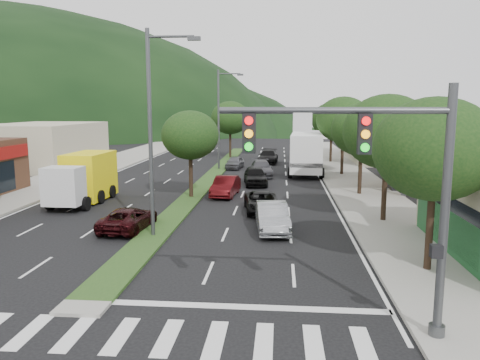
# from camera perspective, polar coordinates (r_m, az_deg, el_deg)

# --- Properties ---
(ground) EXTENTS (160.00, 160.00, 0.00)m
(ground) POSITION_cam_1_polar(r_m,az_deg,el_deg) (16.63, -18.05, -14.16)
(ground) COLOR black
(ground) RESTS_ON ground
(sidewalk_right) EXTENTS (5.00, 90.00, 0.15)m
(sidewalk_right) POSITION_cam_1_polar(r_m,az_deg,el_deg) (40.03, 13.88, -0.40)
(sidewalk_right) COLOR gray
(sidewalk_right) RESTS_ON ground
(sidewalk_left) EXTENTS (6.00, 90.00, 0.15)m
(sidewalk_left) POSITION_cam_1_polar(r_m,az_deg,el_deg) (43.96, -21.07, 0.08)
(sidewalk_left) COLOR gray
(sidewalk_left) RESTS_ON ground
(median) EXTENTS (1.60, 56.00, 0.12)m
(median) POSITION_cam_1_polar(r_m,az_deg,el_deg) (42.95, -3.46, 0.46)
(median) COLOR #1D3E16
(median) RESTS_ON ground
(crosswalk) EXTENTS (19.00, 2.20, 0.01)m
(crosswalk) POSITION_cam_1_polar(r_m,az_deg,el_deg) (14.98, -21.15, -16.98)
(crosswalk) COLOR silver
(crosswalk) RESTS_ON ground
(traffic_signal) EXTENTS (6.12, 0.40, 7.00)m
(traffic_signal) POSITION_cam_1_polar(r_m,az_deg,el_deg) (12.92, 17.43, 0.71)
(traffic_signal) COLOR #47494C
(traffic_signal) RESTS_ON ground
(gas_canopy) EXTENTS (12.20, 8.20, 5.25)m
(gas_canopy) POSITION_cam_1_polar(r_m,az_deg,el_deg) (38.26, 24.55, 5.53)
(gas_canopy) COLOR silver
(gas_canopy) RESTS_ON ground
(bldg_left_far) EXTENTS (9.00, 14.00, 4.60)m
(bldg_left_far) POSITION_cam_1_polar(r_m,az_deg,el_deg) (54.40, -22.77, 3.94)
(bldg_left_far) COLOR beige
(bldg_left_far) RESTS_ON ground
(bldg_right_far) EXTENTS (10.00, 16.00, 5.20)m
(bldg_right_far) POSITION_cam_1_polar(r_m,az_deg,el_deg) (59.64, 17.84, 4.88)
(bldg_right_far) COLOR beige
(bldg_right_far) RESTS_ON ground
(tree_r_a) EXTENTS (4.60, 4.60, 6.63)m
(tree_r_a) POSITION_cam_1_polar(r_m,az_deg,el_deg) (18.99, 22.66, 3.48)
(tree_r_a) COLOR black
(tree_r_a) RESTS_ON sidewalk_right
(tree_r_b) EXTENTS (4.80, 4.80, 6.94)m
(tree_r_b) POSITION_cam_1_polar(r_m,az_deg,el_deg) (26.69, 17.50, 5.61)
(tree_r_b) COLOR black
(tree_r_b) RESTS_ON sidewalk_right
(tree_r_c) EXTENTS (4.40, 4.40, 6.48)m
(tree_r_c) POSITION_cam_1_polar(r_m,az_deg,el_deg) (34.55, 14.62, 5.93)
(tree_r_c) COLOR black
(tree_r_c) RESTS_ON sidewalk_right
(tree_r_d) EXTENTS (5.00, 5.00, 7.17)m
(tree_r_d) POSITION_cam_1_polar(r_m,az_deg,el_deg) (44.42, 12.50, 7.18)
(tree_r_d) COLOR black
(tree_r_d) RESTS_ON sidewalk_right
(tree_r_e) EXTENTS (4.60, 4.60, 6.71)m
(tree_r_e) POSITION_cam_1_polar(r_m,az_deg,el_deg) (54.35, 11.11, 7.21)
(tree_r_e) COLOR black
(tree_r_e) RESTS_ON sidewalk_right
(tree_med_near) EXTENTS (4.00, 4.00, 6.02)m
(tree_med_near) POSITION_cam_1_polar(r_m,az_deg,el_deg) (32.68, -6.09, 5.45)
(tree_med_near) COLOR black
(tree_med_near) RESTS_ON median
(tree_med_far) EXTENTS (4.80, 4.80, 6.94)m
(tree_med_far) POSITION_cam_1_polar(r_m,az_deg,el_deg) (58.37, -1.21, 7.59)
(tree_med_far) COLOR black
(tree_med_far) RESTS_ON median
(streetlight_near) EXTENTS (2.60, 0.25, 10.00)m
(streetlight_near) POSITION_cam_1_polar(r_m,az_deg,el_deg) (22.84, -10.42, 6.75)
(streetlight_near) COLOR #47494C
(streetlight_near) RESTS_ON ground
(streetlight_mid) EXTENTS (2.60, 0.25, 10.00)m
(streetlight_mid) POSITION_cam_1_polar(r_m,az_deg,el_deg) (47.41, -2.39, 7.97)
(streetlight_mid) COLOR #47494C
(streetlight_mid) RESTS_ON ground
(sedan_silver) EXTENTS (2.01, 4.59, 1.47)m
(sedan_silver) POSITION_cam_1_polar(r_m,az_deg,el_deg) (24.34, 3.95, -4.53)
(sedan_silver) COLOR #989A9F
(sedan_silver) RESTS_ON ground
(suv_maroon) EXTENTS (2.34, 4.51, 1.22)m
(suv_maroon) POSITION_cam_1_polar(r_m,az_deg,el_deg) (25.18, -13.43, -4.59)
(suv_maroon) COLOR black
(suv_maroon) RESTS_ON ground
(car_queue_a) EXTENTS (2.33, 4.64, 1.52)m
(car_queue_a) POSITION_cam_1_polar(r_m,az_deg,el_deg) (38.46, 1.88, 0.52)
(car_queue_a) COLOR black
(car_queue_a) RESTS_ON ground
(car_queue_b) EXTENTS (2.46, 5.03, 1.41)m
(car_queue_b) POSITION_cam_1_polar(r_m,az_deg,el_deg) (43.40, 2.60, 1.41)
(car_queue_b) COLOR #434247
(car_queue_b) RESTS_ON ground
(car_queue_c) EXTENTS (1.86, 4.43, 1.42)m
(car_queue_c) POSITION_cam_1_polar(r_m,az_deg,el_deg) (33.70, -1.77, -0.76)
(car_queue_c) COLOR #510D10
(car_queue_c) RESTS_ON ground
(car_queue_d) EXTENTS (2.56, 4.60, 1.22)m
(car_queue_d) POSITION_cam_1_polar(r_m,az_deg,el_deg) (28.61, 2.71, -2.74)
(car_queue_d) COLOR black
(car_queue_d) RESTS_ON ground
(car_queue_e) EXTENTS (1.92, 3.94, 1.30)m
(car_queue_e) POSITION_cam_1_polar(r_m,az_deg,el_deg) (48.56, -0.63, 2.16)
(car_queue_e) COLOR #57565C
(car_queue_e) RESTS_ON ground
(car_queue_f) EXTENTS (2.31, 5.24, 1.50)m
(car_queue_f) POSITION_cam_1_polar(r_m,az_deg,el_deg) (53.31, 3.45, 2.86)
(car_queue_f) COLOR black
(car_queue_f) RESTS_ON ground
(box_truck) EXTENTS (2.75, 6.72, 3.28)m
(box_truck) POSITION_cam_1_polar(r_m,az_deg,el_deg) (32.99, -18.40, 0.05)
(box_truck) COLOR silver
(box_truck) RESTS_ON ground
(motorhome) EXTENTS (3.69, 10.26, 3.88)m
(motorhome) POSITION_cam_1_polar(r_m,az_deg,el_deg) (45.68, 8.11, 3.43)
(motorhome) COLOR white
(motorhome) RESTS_ON ground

